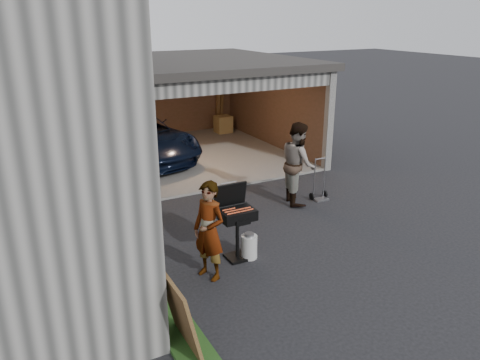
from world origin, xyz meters
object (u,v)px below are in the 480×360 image
object	(u,v)px
minivan	(135,139)
bbq_grill	(236,217)
hand_truck	(320,191)
woman	(209,231)
plywood_panel	(180,315)
man	(298,163)
propane_tank	(249,247)

from	to	relation	value
minivan	bbq_grill	bearing A→B (deg)	-103.25
minivan	hand_truck	xyz separation A→B (m)	(2.91, -5.03, -0.46)
woman	hand_truck	xyz separation A→B (m)	(3.68, 1.91, -0.63)
minivan	hand_truck	size ratio (longest dim) A/B	4.73
bbq_grill	plywood_panel	world-z (taller)	bbq_grill
man	plywood_panel	size ratio (longest dim) A/B	1.74
minivan	hand_truck	distance (m)	5.83
minivan	bbq_grill	world-z (taller)	bbq_grill
woman	propane_tank	world-z (taller)	woman
minivan	man	distance (m)	5.45
woman	plywood_panel	size ratio (longest dim) A/B	1.54
woman	bbq_grill	size ratio (longest dim) A/B	1.24
woman	hand_truck	bearing A→B (deg)	94.40
woman	plywood_panel	world-z (taller)	woman
man	bbq_grill	size ratio (longest dim) A/B	1.40
minivan	bbq_grill	xyz separation A→B (m)	(-0.09, -6.59, 0.14)
propane_tank	plywood_panel	size ratio (longest dim) A/B	0.40
bbq_grill	plywood_panel	bearing A→B (deg)	-133.86
bbq_grill	minivan	bearing A→B (deg)	89.18
plywood_panel	hand_truck	xyz separation A→B (m)	(4.74, 3.37, -0.33)
bbq_grill	plywood_panel	size ratio (longest dim) A/B	1.25
bbq_grill	propane_tank	distance (m)	0.62
woman	hand_truck	distance (m)	4.19
man	propane_tank	xyz separation A→B (m)	(-2.24, -1.79, -0.72)
man	propane_tank	world-z (taller)	man
man	propane_tank	size ratio (longest dim) A/B	4.34
woman	propane_tank	distance (m)	1.09
minivan	man	bearing A→B (deg)	-76.91
hand_truck	plywood_panel	bearing A→B (deg)	-142.63
minivan	plywood_panel	bearing A→B (deg)	-114.75
man	minivan	bearing A→B (deg)	43.86
minivan	hand_truck	bearing A→B (deg)	-72.41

